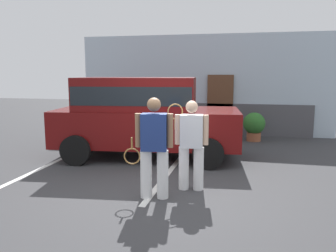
# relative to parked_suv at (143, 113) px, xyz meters

# --- Properties ---
(ground_plane) EXTENTS (40.00, 40.00, 0.00)m
(ground_plane) POSITION_rel_parked_suv_xyz_m (1.02, -2.53, -1.15)
(ground_plane) COLOR #38383A
(parking_stripe_0) EXTENTS (0.12, 4.40, 0.01)m
(parking_stripe_0) POSITION_rel_parked_suv_xyz_m (-1.97, -1.03, -1.14)
(parking_stripe_0) COLOR silver
(parking_stripe_0) RESTS_ON ground_plane
(parking_stripe_1) EXTENTS (0.12, 4.40, 0.01)m
(parking_stripe_1) POSITION_rel_parked_suv_xyz_m (0.95, -1.03, -1.14)
(parking_stripe_1) COLOR silver
(parking_stripe_1) RESTS_ON ground_plane
(house_frontage) EXTENTS (8.95, 0.40, 3.50)m
(house_frontage) POSITION_rel_parked_suv_xyz_m (1.02, 3.96, 0.50)
(house_frontage) COLOR silver
(house_frontage) RESTS_ON ground_plane
(parked_suv) EXTENTS (4.79, 2.58, 2.05)m
(parked_suv) POSITION_rel_parked_suv_xyz_m (0.00, 0.00, 0.00)
(parked_suv) COLOR #590C0C
(parked_suv) RESTS_ON ground_plane
(tennis_player_man) EXTENTS (0.91, 0.33, 1.75)m
(tennis_player_man) POSITION_rel_parked_suv_xyz_m (1.04, -2.77, -0.24)
(tennis_player_man) COLOR white
(tennis_player_man) RESTS_ON ground_plane
(tennis_player_woman) EXTENTS (0.76, 0.30, 1.67)m
(tennis_player_woman) POSITION_rel_parked_suv_xyz_m (1.59, -2.20, -0.27)
(tennis_player_woman) COLOR white
(tennis_player_woman) RESTS_ON ground_plane
(potted_plant_by_porch) EXTENTS (0.70, 0.70, 0.92)m
(potted_plant_by_porch) POSITION_rel_parked_suv_xyz_m (2.83, 2.83, -0.64)
(potted_plant_by_porch) COLOR #9E5638
(potted_plant_by_porch) RESTS_ON ground_plane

